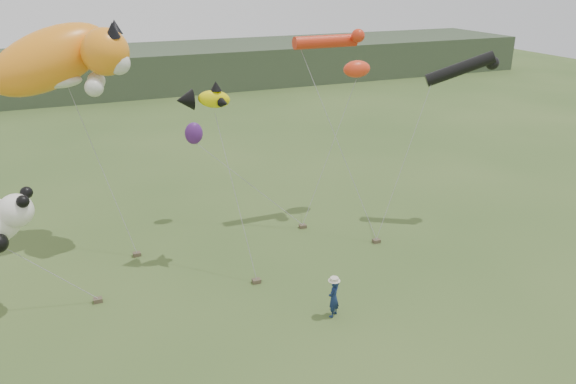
% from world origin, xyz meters
% --- Properties ---
extents(ground, '(120.00, 120.00, 0.00)m').
position_xyz_m(ground, '(0.00, 0.00, 0.00)').
color(ground, '#385123').
rests_on(ground, ground).
extents(headland, '(90.00, 13.00, 4.00)m').
position_xyz_m(headland, '(-3.11, 44.69, 1.92)').
color(headland, '#2D3D28').
rests_on(headland, ground).
extents(festival_attendant, '(0.65, 0.61, 1.48)m').
position_xyz_m(festival_attendant, '(0.26, -0.24, 0.74)').
color(festival_attendant, '#13244A').
rests_on(festival_attendant, ground).
extents(sandbag_anchors, '(12.56, 4.40, 0.17)m').
position_xyz_m(sandbag_anchors, '(-1.52, 5.05, 0.08)').
color(sandbag_anchors, brown).
rests_on(sandbag_anchors, ground).
extents(cat_kite, '(6.91, 3.84, 3.96)m').
position_xyz_m(cat_kite, '(-7.43, 9.69, 8.24)').
color(cat_kite, orange).
rests_on(cat_kite, ground).
extents(fish_kite, '(2.13, 1.44, 1.13)m').
position_xyz_m(fish_kite, '(-2.57, 5.79, 6.95)').
color(fish_kite, yellow).
rests_on(fish_kite, ground).
extents(tube_kites, '(8.88, 3.88, 2.60)m').
position_xyz_m(tube_kites, '(6.94, 6.71, 8.03)').
color(tube_kites, black).
rests_on(tube_kites, ground).
extents(misc_kites, '(8.94, 2.18, 3.68)m').
position_xyz_m(misc_kites, '(2.91, 8.98, 6.19)').
color(misc_kites, '#F53E1B').
rests_on(misc_kites, ground).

